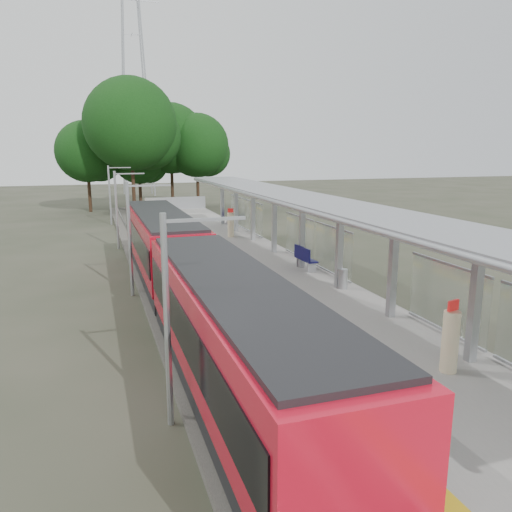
{
  "coord_description": "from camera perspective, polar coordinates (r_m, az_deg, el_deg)",
  "views": [
    {
      "loc": [
        -7.83,
        -4.61,
        6.85
      ],
      "look_at": [
        -1.23,
        15.51,
        2.3
      ],
      "focal_mm": 35.0,
      "sensor_mm": 36.0,
      "label": 1
    }
  ],
  "objects": [
    {
      "name": "info_pillar_far",
      "position": [
        33.89,
        -2.9,
        3.61
      ],
      "size": [
        0.44,
        0.44,
        1.94
      ],
      "rotation": [
        0.0,
        0.0,
        -0.36
      ],
      "color": "beige",
      "rests_on": "platform"
    },
    {
      "name": "train",
      "position": [
        19.87,
        -7.98,
        -1.96
      ],
      "size": [
        2.74,
        27.6,
        3.62
      ],
      "color": "black",
      "rests_on": "ground"
    },
    {
      "name": "litter_bin",
      "position": [
        21.61,
        9.88,
        -2.59
      ],
      "size": [
        0.48,
        0.48,
        0.85
      ],
      "primitive_type": "cylinder",
      "rotation": [
        0.0,
        0.0,
        -0.17
      ],
      "color": "#9EA0A5",
      "rests_on": "platform"
    },
    {
      "name": "bench_far",
      "position": [
        39.43,
        -3.01,
        4.36
      ],
      "size": [
        0.93,
        1.55,
        1.02
      ],
      "rotation": [
        0.0,
        0.0,
        -0.34
      ],
      "color": "#0F0E48",
      "rests_on": "platform"
    },
    {
      "name": "tactile_strip",
      "position": [
        25.83,
        -5.89,
        -1.0
      ],
      "size": [
        0.6,
        50.0,
        0.02
      ],
      "primitive_type": "cube",
      "color": "gold",
      "rests_on": "platform"
    },
    {
      "name": "end_fence",
      "position": [
        50.44,
        -9.17,
        5.99
      ],
      "size": [
        6.0,
        0.1,
        1.2
      ],
      "primitive_type": "cube",
      "color": "#9EA0A5",
      "rests_on": "platform"
    },
    {
      "name": "tree_cluster",
      "position": [
        57.7,
        -12.27,
        13.02
      ],
      "size": [
        19.23,
        14.51,
        14.15
      ],
      "color": "#382316",
      "rests_on": "ground"
    },
    {
      "name": "info_pillar_near",
      "position": [
        14.37,
        21.31,
        -9.04
      ],
      "size": [
        0.45,
        0.45,
        1.99
      ],
      "rotation": [
        0.0,
        0.0,
        0.27
      ],
      "color": "beige",
      "rests_on": "platform"
    },
    {
      "name": "canopy",
      "position": [
        22.98,
        6.24,
        5.44
      ],
      "size": [
        3.27,
        38.0,
        3.66
      ],
      "color": "#9EA0A5",
      "rests_on": "platform"
    },
    {
      "name": "catenary_masts",
      "position": [
        23.99,
        -14.06,
        2.31
      ],
      "size": [
        2.08,
        48.16,
        5.4
      ],
      "color": "#9EA0A5",
      "rests_on": "ground"
    },
    {
      "name": "trackbed",
      "position": [
        25.72,
        -10.1,
        -3.23
      ],
      "size": [
        3.0,
        70.0,
        0.24
      ],
      "primitive_type": "cube",
      "color": "#59544C",
      "rests_on": "ground"
    },
    {
      "name": "platform",
      "position": [
        26.59,
        -0.49,
        -1.69
      ],
      "size": [
        6.0,
        50.0,
        1.0
      ],
      "primitive_type": "cube",
      "color": "gray",
      "rests_on": "ground"
    },
    {
      "name": "pylon",
      "position": [
        78.85,
        -13.87,
        20.65
      ],
      "size": [
        8.0,
        4.0,
        38.0
      ],
      "primitive_type": null,
      "color": "#9EA0A5",
      "rests_on": "ground"
    },
    {
      "name": "bench_mid",
      "position": [
        24.76,
        5.55,
        -0.16
      ],
      "size": [
        0.59,
        1.7,
        1.15
      ],
      "rotation": [
        0.0,
        0.0,
        0.05
      ],
      "color": "#0F0E48",
      "rests_on": "platform"
    }
  ]
}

